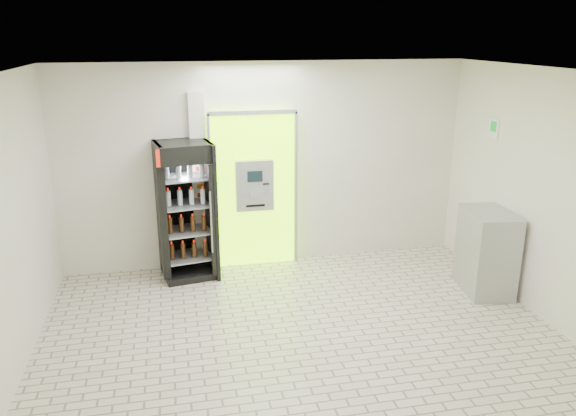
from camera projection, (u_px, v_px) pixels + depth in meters
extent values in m
plane|color=beige|center=(304.00, 342.00, 6.41)|extent=(6.00, 6.00, 0.00)
plane|color=silver|center=(266.00, 165.00, 8.30)|extent=(6.00, 0.00, 6.00)
plane|color=silver|center=(397.00, 337.00, 3.63)|extent=(6.00, 0.00, 6.00)
plane|color=silver|center=(1.00, 238.00, 5.37)|extent=(0.00, 5.00, 5.00)
plane|color=silver|center=(555.00, 201.00, 6.56)|extent=(0.00, 5.00, 5.00)
plane|color=white|center=(307.00, 73.00, 5.51)|extent=(6.00, 6.00, 0.00)
cube|color=#92F603|center=(253.00, 190.00, 8.30)|extent=(1.20, 0.12, 2.30)
cube|color=gray|center=(253.00, 113.00, 7.89)|extent=(1.28, 0.04, 0.06)
cube|color=gray|center=(211.00, 194.00, 8.11)|extent=(0.04, 0.04, 2.30)
cube|color=gray|center=(296.00, 189.00, 8.36)|extent=(0.04, 0.04, 2.30)
cube|color=black|center=(261.00, 232.00, 8.46)|extent=(0.62, 0.01, 0.67)
cube|color=black|center=(229.00, 136.00, 7.93)|extent=(0.22, 0.01, 0.18)
cube|color=#989B9F|center=(254.00, 185.00, 8.16)|extent=(0.55, 0.12, 0.75)
cube|color=black|center=(255.00, 176.00, 8.06)|extent=(0.22, 0.01, 0.16)
cube|color=gray|center=(255.00, 195.00, 8.14)|extent=(0.16, 0.01, 0.12)
cube|color=black|center=(266.00, 184.00, 8.13)|extent=(0.09, 0.01, 0.02)
cube|color=black|center=(256.00, 206.00, 8.19)|extent=(0.28, 0.01, 0.03)
cube|color=silver|center=(200.00, 183.00, 8.12)|extent=(0.22, 0.10, 2.60)
cube|color=#193FB2|center=(199.00, 160.00, 7.96)|extent=(0.09, 0.01, 0.06)
cube|color=red|center=(199.00, 169.00, 8.00)|extent=(0.09, 0.01, 0.06)
cube|color=yellow|center=(200.00, 178.00, 8.04)|extent=(0.09, 0.01, 0.06)
cube|color=orange|center=(200.00, 186.00, 8.08)|extent=(0.09, 0.01, 0.06)
cube|color=red|center=(201.00, 195.00, 8.12)|extent=(0.09, 0.01, 0.06)
cube|color=black|center=(186.00, 211.00, 7.90)|extent=(0.84, 0.78, 1.96)
cube|color=black|center=(186.00, 205.00, 8.18)|extent=(0.73, 0.18, 1.96)
cube|color=red|center=(184.00, 156.00, 7.33)|extent=(0.71, 0.13, 0.23)
cube|color=white|center=(184.00, 156.00, 7.33)|extent=(0.41, 0.08, 0.07)
cube|color=black|center=(190.00, 271.00, 8.17)|extent=(0.84, 0.78, 0.10)
cylinder|color=gray|center=(211.00, 222.00, 7.65)|extent=(0.03, 0.03, 0.88)
cube|color=gray|center=(189.00, 256.00, 8.10)|extent=(0.70, 0.67, 0.02)
cube|color=gray|center=(187.00, 230.00, 7.98)|extent=(0.70, 0.67, 0.02)
cube|color=gray|center=(186.00, 204.00, 7.87)|extent=(0.70, 0.67, 0.02)
cube|color=gray|center=(184.00, 177.00, 7.75)|extent=(0.70, 0.67, 0.02)
cube|color=#989B9F|center=(486.00, 252.00, 7.53)|extent=(0.67, 0.92, 1.13)
cube|color=gray|center=(468.00, 249.00, 7.46)|extent=(0.12, 0.82, 0.01)
cube|color=white|center=(494.00, 129.00, 7.67)|extent=(0.02, 0.22, 0.26)
cube|color=#0D9929|center=(493.00, 126.00, 7.66)|extent=(0.00, 0.14, 0.14)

